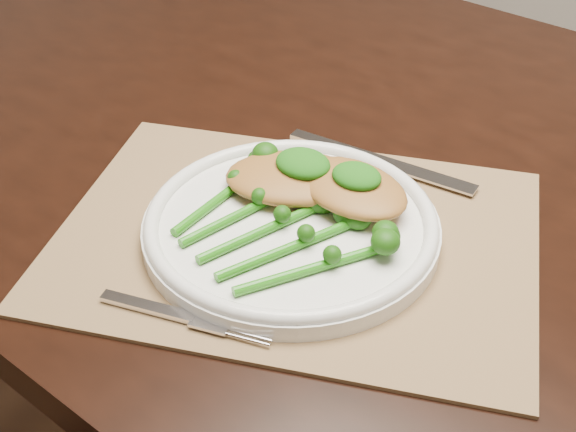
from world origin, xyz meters
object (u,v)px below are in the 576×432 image
Objects in this scene: dining_table at (404,402)px; placemat at (296,238)px; dinner_plate at (291,225)px; chicken_fillet_left at (293,178)px; broccolini_bundle at (264,231)px.

placemat is at bearing -103.98° from dining_table.
dining_table is 0.42m from placemat.
dining_table is at bearing 71.34° from dinner_plate.
dinner_plate is at bearing -178.83° from placemat.
chicken_fillet_left is 0.08m from broccolini_bundle.
chicken_fillet_left is at bearing -120.34° from dining_table.
placemat is 0.06m from chicken_fillet_left.
dinner_plate is 2.10× the size of chicken_fillet_left.
broccolini_bundle is (-0.01, -0.03, 0.01)m from dinner_plate.
dinner_plate is (-0.00, -0.00, 0.01)m from placemat.
dining_table is 5.83× the size of dinner_plate.
broccolini_bundle is at bearing -104.82° from dining_table.
placemat is 0.02m from dinner_plate.
placemat reaches higher than dining_table.
dining_table is 0.44m from chicken_fillet_left.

